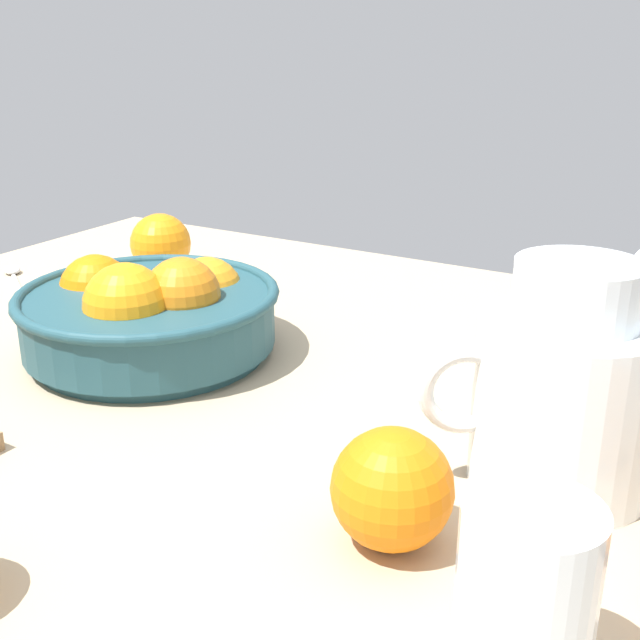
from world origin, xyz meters
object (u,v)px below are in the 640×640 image
object	(u,v)px
fruit_bowl	(150,312)
juice_glass	(524,614)
spoon	(15,277)
loose_orange_3	(161,244)
juice_pitcher	(564,403)
loose_orange_4	(392,489)

from	to	relation	value
fruit_bowl	juice_glass	distance (cm)	54.46
juice_glass	fruit_bowl	bearing A→B (deg)	152.08
spoon	fruit_bowl	bearing A→B (deg)	-16.61
fruit_bowl	loose_orange_3	world-z (taller)	fruit_bowl
juice_pitcher	juice_glass	distance (cm)	22.06
fruit_bowl	spoon	bearing A→B (deg)	163.39
fruit_bowl	juice_glass	bearing A→B (deg)	-27.92
juice_glass	loose_orange_4	world-z (taller)	juice_glass
loose_orange_3	spoon	size ratio (longest dim) A/B	0.62
loose_orange_3	fruit_bowl	bearing A→B (deg)	-50.91
juice_pitcher	spoon	xyz separation A→B (cm)	(-78.77, 14.07, -6.26)
loose_orange_4	spoon	world-z (taller)	loose_orange_4
fruit_bowl	juice_pitcher	xyz separation A→B (cm)	(44.45, -3.83, 2.03)
juice_pitcher	spoon	bearing A→B (deg)	169.87
loose_orange_3	spoon	distance (cm)	20.56
loose_orange_4	juice_glass	bearing A→B (deg)	-35.55
fruit_bowl	loose_orange_4	world-z (taller)	fruit_bowl
fruit_bowl	loose_orange_3	size ratio (longest dim) A/B	3.24
juice_glass	loose_orange_4	size ratio (longest dim) A/B	1.33
fruit_bowl	juice_pitcher	distance (cm)	44.66
spoon	loose_orange_4	bearing A→B (deg)	-21.23
juice_pitcher	loose_orange_4	distance (cm)	15.78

